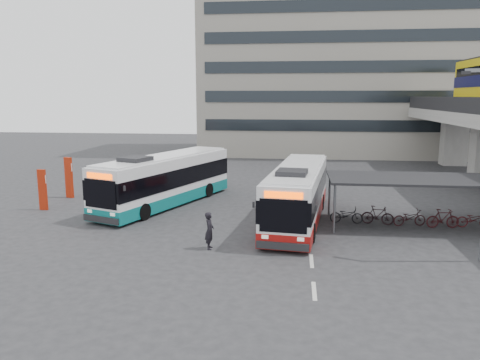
# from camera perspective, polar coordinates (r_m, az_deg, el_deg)

# --- Properties ---
(ground) EXTENTS (120.00, 120.00, 0.00)m
(ground) POSITION_cam_1_polar(r_m,az_deg,el_deg) (22.56, 2.08, -6.99)
(ground) COLOR #28282B
(ground) RESTS_ON ground
(bike_shelter) EXTENTS (10.00, 4.00, 2.54)m
(bike_shelter) POSITION_cam_1_polar(r_m,az_deg,el_deg) (25.91, 21.71, -2.17)
(bike_shelter) COLOR #595B60
(bike_shelter) RESTS_ON ground
(office_block) EXTENTS (30.00, 15.00, 25.00)m
(office_block) POSITION_cam_1_polar(r_m,az_deg,el_deg) (57.92, 11.46, 15.81)
(office_block) COLOR gray
(office_block) RESTS_ON ground
(road_markings) EXTENTS (0.15, 7.60, 0.01)m
(road_markings) POSITION_cam_1_polar(r_m,az_deg,el_deg) (19.66, 8.72, -9.73)
(road_markings) COLOR beige
(road_markings) RESTS_ON ground
(bus_main) EXTENTS (3.62, 11.13, 3.23)m
(bus_main) POSITION_cam_1_polar(r_m,az_deg,el_deg) (25.13, 7.06, -1.74)
(bus_main) COLOR white
(bus_main) RESTS_ON ground
(bus_teal) EXTENTS (6.22, 11.37, 3.32)m
(bus_teal) POSITION_cam_1_polar(r_m,az_deg,el_deg) (29.18, -9.03, -0.03)
(bus_teal) COLOR white
(bus_teal) RESTS_ON ground
(pedestrian) EXTENTS (0.45, 0.64, 1.66)m
(pedestrian) POSITION_cam_1_polar(r_m,az_deg,el_deg) (20.72, -3.74, -6.18)
(pedestrian) COLOR black
(pedestrian) RESTS_ON ground
(sign_totem_mid) EXTENTS (0.53, 0.19, 2.43)m
(sign_totem_mid) POSITION_cam_1_polar(r_m,az_deg,el_deg) (29.92, -22.94, -1.02)
(sign_totem_mid) COLOR #A6210A
(sign_totem_mid) RESTS_ON ground
(sign_totem_north) EXTENTS (0.57, 0.32, 2.71)m
(sign_totem_north) POSITION_cam_1_polar(r_m,az_deg,el_deg) (32.88, -20.14, 0.36)
(sign_totem_north) COLOR #A6210A
(sign_totem_north) RESTS_ON ground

